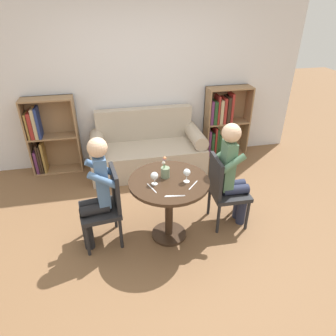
% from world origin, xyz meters
% --- Properties ---
extents(ground_plane, '(16.00, 16.00, 0.00)m').
position_xyz_m(ground_plane, '(0.00, 0.00, 0.00)').
color(ground_plane, brown).
extents(back_wall, '(5.20, 0.05, 2.70)m').
position_xyz_m(back_wall, '(0.00, 2.04, 1.35)').
color(back_wall, silver).
rests_on(back_wall, ground_plane).
extents(round_table, '(0.86, 0.86, 0.76)m').
position_xyz_m(round_table, '(0.00, 0.00, 0.59)').
color(round_table, '#382619').
rests_on(round_table, ground_plane).
extents(couch, '(1.74, 0.80, 0.92)m').
position_xyz_m(couch, '(0.00, 1.61, 0.31)').
color(couch, '#B7A893').
rests_on(couch, ground_plane).
extents(bookshelf_left, '(0.74, 0.28, 1.18)m').
position_xyz_m(bookshelf_left, '(-1.49, 1.88, 0.58)').
color(bookshelf_left, '#93704C').
rests_on(bookshelf_left, ground_plane).
extents(bookshelf_right, '(0.74, 0.28, 1.18)m').
position_xyz_m(bookshelf_right, '(1.31, 1.87, 0.59)').
color(bookshelf_right, '#93704C').
rests_on(bookshelf_right, ground_plane).
extents(chair_left, '(0.47, 0.47, 0.90)m').
position_xyz_m(chair_left, '(-0.68, 0.08, 0.49)').
color(chair_left, '#232326').
rests_on(chair_left, ground_plane).
extents(chair_right, '(0.43, 0.43, 0.90)m').
position_xyz_m(chair_right, '(0.68, 0.10, 0.49)').
color(chair_right, '#232326').
rests_on(chair_right, ground_plane).
extents(person_left, '(0.44, 0.37, 1.28)m').
position_xyz_m(person_left, '(-0.77, 0.06, 0.67)').
color(person_left, black).
rests_on(person_left, ground_plane).
extents(person_right, '(0.42, 0.35, 1.30)m').
position_xyz_m(person_right, '(0.76, 0.09, 0.69)').
color(person_right, '#282D47').
rests_on(person_right, ground_plane).
extents(wine_glass_left, '(0.08, 0.08, 0.14)m').
position_xyz_m(wine_glass_left, '(-0.16, -0.04, 0.85)').
color(wine_glass_left, white).
rests_on(wine_glass_left, round_table).
extents(wine_glass_right, '(0.08, 0.08, 0.15)m').
position_xyz_m(wine_glass_right, '(0.17, -0.06, 0.87)').
color(wine_glass_right, white).
rests_on(wine_glass_right, round_table).
extents(flower_vase, '(0.09, 0.09, 0.24)m').
position_xyz_m(flower_vase, '(-0.03, 0.07, 0.84)').
color(flower_vase, gray).
rests_on(flower_vase, round_table).
extents(knife_left_setting, '(0.19, 0.04, 0.00)m').
position_xyz_m(knife_left_setting, '(-0.01, -0.30, 0.76)').
color(knife_left_setting, silver).
rests_on(knife_left_setting, round_table).
extents(fork_left_setting, '(0.19, 0.04, 0.00)m').
position_xyz_m(fork_left_setting, '(0.00, -0.29, 0.76)').
color(fork_left_setting, silver).
rests_on(fork_left_setting, round_table).
extents(knife_right_setting, '(0.07, 0.18, 0.00)m').
position_xyz_m(knife_right_setting, '(-0.20, -0.11, 0.76)').
color(knife_right_setting, silver).
rests_on(knife_right_setting, round_table).
extents(fork_right_setting, '(0.14, 0.15, 0.00)m').
position_xyz_m(fork_right_setting, '(0.22, -0.15, 0.76)').
color(fork_right_setting, silver).
rests_on(fork_right_setting, round_table).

